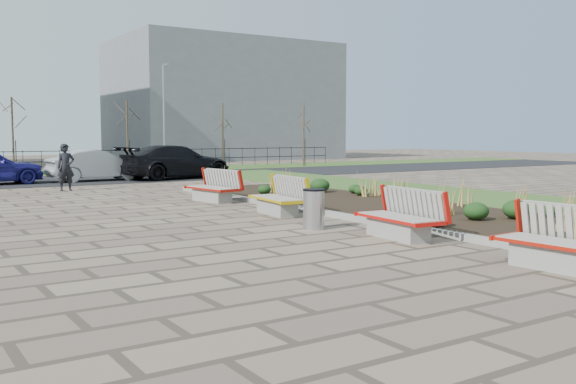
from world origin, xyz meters
TOP-DOWN VIEW (x-y plane):
  - ground at (0.00, 0.00)m, footprint 120.00×120.00m
  - planting_bed at (6.25, 5.00)m, footprint 4.50×18.00m
  - planting_curb at (3.92, 5.00)m, footprint 0.16×18.00m
  - grass_verge_near at (11.00, 5.00)m, footprint 5.00×38.00m
  - grass_verge_far at (0.00, 28.00)m, footprint 80.00×5.00m
  - road at (0.00, 22.00)m, footprint 80.00×7.00m
  - bench_a at (3.00, -2.61)m, footprint 1.03×2.15m
  - bench_b at (3.00, 1.13)m, footprint 1.09×2.17m
  - bench_c at (3.00, 5.85)m, footprint 1.12×2.18m
  - bench_d at (3.00, 9.80)m, footprint 1.18×2.20m
  - litter_bin at (2.28, 3.12)m, footprint 0.48×0.48m
  - pedestrian at (0.07, 16.31)m, footprint 0.66×0.43m
  - car_silver at (2.56, 20.81)m, footprint 4.41×1.74m
  - car_black at (6.20, 20.15)m, footprint 5.79×2.97m
  - tree_c at (0.00, 26.50)m, footprint 1.40×1.40m
  - tree_d at (6.00, 26.50)m, footprint 1.40×1.40m
  - tree_e at (12.00, 26.50)m, footprint 1.40×1.40m
  - tree_f at (18.00, 26.50)m, footprint 1.40×1.40m
  - lamp_east at (8.00, 26.00)m, footprint 0.24×0.60m
  - railing_fence at (0.00, 29.50)m, footprint 44.00×0.10m
  - building_grey at (20.00, 42.00)m, footprint 18.00×12.00m

SIDE VIEW (x-z plane):
  - ground at x=0.00m, z-range 0.00..0.00m
  - road at x=0.00m, z-range 0.00..0.02m
  - grass_verge_near at x=11.00m, z-range 0.00..0.04m
  - grass_verge_far at x=0.00m, z-range 0.00..0.04m
  - planting_bed at x=6.25m, z-range 0.00..0.10m
  - planting_curb at x=3.92m, z-range 0.00..0.15m
  - litter_bin at x=2.28m, z-range 0.00..0.90m
  - bench_a at x=3.00m, z-range 0.00..1.00m
  - bench_b at x=3.00m, z-range 0.00..1.00m
  - bench_c at x=3.00m, z-range 0.00..1.00m
  - bench_d at x=3.00m, z-range 0.00..1.00m
  - railing_fence at x=0.00m, z-range 0.04..1.24m
  - car_silver at x=2.56m, z-range 0.02..1.45m
  - car_black at x=6.20m, z-range 0.02..1.63m
  - pedestrian at x=0.07m, z-range 0.00..1.80m
  - tree_c at x=0.00m, z-range 0.04..4.04m
  - tree_d at x=6.00m, z-range 0.04..4.04m
  - tree_e at x=12.00m, z-range 0.04..4.04m
  - tree_f at x=18.00m, z-range 0.04..4.04m
  - lamp_east at x=8.00m, z-range 0.04..6.04m
  - building_grey at x=20.00m, z-range 0.00..10.00m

